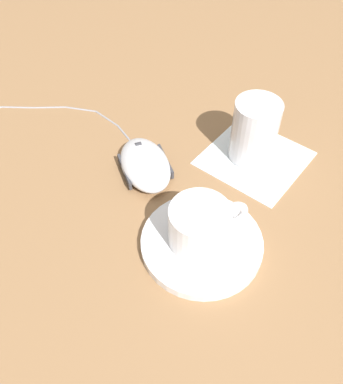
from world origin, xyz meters
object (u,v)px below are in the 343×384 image
at_px(coffee_cup, 201,225).
at_px(computer_mouse, 145,164).
at_px(drinking_glass, 255,131).
at_px(saucer, 202,243).

relative_size(coffee_cup, computer_mouse, 0.72).
bearing_deg(drinking_glass, saucer, 165.98).
bearing_deg(coffee_cup, computer_mouse, 42.16).
bearing_deg(saucer, computer_mouse, 42.42).
xyz_separation_m(saucer, drinking_glass, (0.18, -0.04, 0.04)).
height_order(computer_mouse, drinking_glass, drinking_glass).
distance_m(saucer, drinking_glass, 0.19).
bearing_deg(computer_mouse, drinking_glass, -65.43).
xyz_separation_m(saucer, coffee_cup, (0.00, 0.00, 0.03)).
distance_m(coffee_cup, computer_mouse, 0.15).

